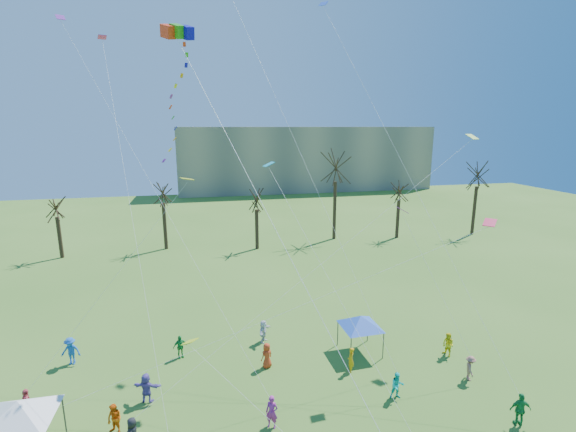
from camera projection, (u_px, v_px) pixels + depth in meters
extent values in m
cube|color=gray|center=(305.00, 158.00, 97.52)|extent=(60.00, 14.00, 15.00)
cylinder|color=black|center=(60.00, 238.00, 46.70)|extent=(0.44, 0.44, 4.91)
cylinder|color=black|center=(165.00, 226.00, 50.02)|extent=(0.44, 0.44, 5.88)
cylinder|color=black|center=(257.00, 229.00, 50.14)|extent=(0.44, 0.44, 5.03)
cylinder|color=black|center=(335.00, 211.00, 54.37)|extent=(0.44, 0.44, 7.90)
cylinder|color=black|center=(398.00, 219.00, 55.20)|extent=(0.44, 0.44, 5.36)
cylinder|color=black|center=(474.00, 211.00, 56.83)|extent=(0.44, 0.44, 6.88)
cube|color=red|center=(168.00, 32.00, 21.54)|extent=(0.88, 1.09, 0.94)
cube|color=#269814|center=(177.00, 32.00, 21.65)|extent=(0.88, 1.09, 0.94)
cube|color=#100DAE|center=(186.00, 32.00, 21.75)|extent=(0.88, 1.09, 0.94)
cylinder|color=white|center=(271.00, 221.00, 18.19)|extent=(0.02, 0.02, 22.89)
cylinder|color=#3F3F44|center=(5.00, 423.00, 19.45)|extent=(0.07, 0.07, 2.14)
cylinder|color=#3F3F44|center=(64.00, 415.00, 19.98)|extent=(0.07, 0.07, 2.14)
pyramid|color=white|center=(19.00, 410.00, 18.12)|extent=(4.07, 4.07, 0.92)
cylinder|color=#3F3F44|center=(351.00, 350.00, 25.96)|extent=(0.06, 0.06, 1.87)
cylinder|color=#3F3F44|center=(383.00, 346.00, 26.53)|extent=(0.06, 0.06, 1.87)
cylinder|color=#3F3F44|center=(338.00, 333.00, 28.14)|extent=(0.06, 0.06, 1.87)
cylinder|color=#3F3F44|center=(368.00, 329.00, 28.71)|extent=(0.06, 0.06, 1.87)
pyramid|color=blue|center=(361.00, 321.00, 27.04)|extent=(3.56, 3.56, 0.80)
imported|color=#1C813B|center=(520.00, 409.00, 20.60)|extent=(1.13, 0.70, 1.80)
imported|color=#BAB9BF|center=(40.00, 427.00, 19.41)|extent=(0.81, 1.71, 1.77)
imported|color=#962583|center=(272.00, 412.00, 20.45)|extent=(0.76, 0.67, 1.75)
imported|color=#0ECDC1|center=(397.00, 386.00, 22.67)|extent=(0.85, 0.70, 1.58)
imported|color=#986352|center=(470.00, 368.00, 24.32)|extent=(0.93, 1.15, 1.56)
imported|color=#D8485C|center=(27.00, 404.00, 21.00)|extent=(0.89, 1.11, 1.76)
imported|color=#6550AE|center=(146.00, 388.00, 22.35)|extent=(1.68, 0.96, 1.73)
imported|color=#B93417|center=(267.00, 355.00, 25.59)|extent=(0.96, 0.84, 1.64)
imported|color=orange|center=(351.00, 360.00, 25.11)|extent=(0.59, 0.70, 1.63)
imported|color=yellow|center=(448.00, 345.00, 26.85)|extent=(0.80, 0.93, 1.64)
imported|color=#1652B5|center=(71.00, 351.00, 25.90)|extent=(1.30, 0.87, 1.86)
imported|color=#1F8F3A|center=(180.00, 347.00, 26.67)|extent=(1.00, 0.69, 1.58)
imported|color=silver|center=(264.00, 331.00, 28.63)|extent=(1.26, 1.54, 1.65)
imported|color=#E65D0C|center=(115.00, 419.00, 20.04)|extent=(0.99, 0.95, 1.62)
cube|color=#CB2180|center=(102.00, 37.00, 24.69)|extent=(0.65, 0.76, 0.16)
cylinder|color=white|center=(131.00, 211.00, 20.58)|extent=(0.01, 0.01, 23.69)
cube|color=#C7E017|center=(190.00, 342.00, 17.26)|extent=(0.79, 0.79, 0.32)
cylinder|color=white|center=(251.00, 402.00, 16.99)|extent=(0.01, 0.01, 7.07)
cube|color=#19A3BB|center=(269.00, 164.00, 24.44)|extent=(0.75, 0.65, 0.28)
cylinder|color=white|center=(330.00, 282.00, 21.18)|extent=(0.01, 0.01, 16.05)
cube|color=blue|center=(323.00, 4.00, 30.74)|extent=(0.89, 0.90, 0.46)
cylinder|color=white|center=(403.00, 163.00, 25.63)|extent=(0.01, 0.01, 29.02)
cube|color=#D91B47|center=(490.00, 222.00, 19.85)|extent=(0.89, 0.88, 0.28)
cylinder|color=white|center=(267.00, 320.00, 19.58)|extent=(0.01, 0.01, 23.89)
cube|color=#98DF34|center=(472.00, 137.00, 28.29)|extent=(0.76, 0.86, 0.37)
cylinder|color=white|center=(335.00, 252.00, 23.66)|extent=(0.01, 0.01, 27.11)
cube|color=purple|center=(60.00, 17.00, 27.54)|extent=(0.76, 0.80, 0.43)
cylinder|color=white|center=(150.00, 182.00, 23.95)|extent=(0.01, 0.01, 28.25)
cylinder|color=white|center=(303.00, 159.00, 26.18)|extent=(0.01, 0.01, 28.27)
cube|color=#FB29A6|center=(402.00, 210.00, 24.15)|extent=(0.69, 0.60, 0.36)
cylinder|color=white|center=(437.00, 285.00, 24.18)|extent=(0.01, 0.01, 9.66)
cube|color=yellow|center=(187.00, 179.00, 22.46)|extent=(0.83, 0.71, 0.16)
cylinder|color=white|center=(109.00, 284.00, 21.68)|extent=(0.01, 0.01, 13.86)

